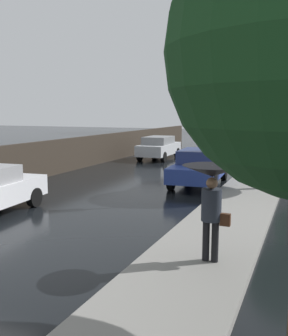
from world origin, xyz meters
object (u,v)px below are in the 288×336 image
(car_silver_behind_camera, at_px, (159,147))
(pedestrian_with_umbrella_near, at_px, (212,185))
(traffic_light, at_px, (217,116))
(car_blue_mid_road, at_px, (200,167))

(car_silver_behind_camera, bearing_deg, pedestrian_with_umbrella_near, 112.70)
(car_silver_behind_camera, height_order, pedestrian_with_umbrella_near, pedestrian_with_umbrella_near)
(car_silver_behind_camera, relative_size, traffic_light, 1.06)
(car_silver_behind_camera, bearing_deg, car_blue_mid_road, 120.39)
(car_blue_mid_road, bearing_deg, car_silver_behind_camera, 118.27)
(car_blue_mid_road, xyz_separation_m, car_silver_behind_camera, (-4.70, 7.64, 0.01))
(car_silver_behind_camera, relative_size, pedestrian_with_umbrella_near, 2.21)
(car_silver_behind_camera, distance_m, traffic_light, 12.38)
(traffic_light, bearing_deg, car_silver_behind_camera, 119.67)
(car_blue_mid_road, distance_m, traffic_light, 3.88)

